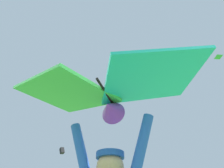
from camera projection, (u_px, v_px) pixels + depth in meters
name	position (u px, v px, depth m)	size (l,w,h in m)	color
held_stunt_kite	(108.00, 91.00, 2.06)	(1.94, 1.28, 0.42)	black
distant_kite_green_mid_right	(218.00, 57.00, 19.05)	(0.83, 0.83, 0.09)	green
distant_kite_black_mid_left	(62.00, 151.00, 34.07)	(1.04, 0.93, 1.13)	black
distant_kite_white_low_left	(118.00, 70.00, 29.73)	(1.18, 1.15, 2.10)	white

